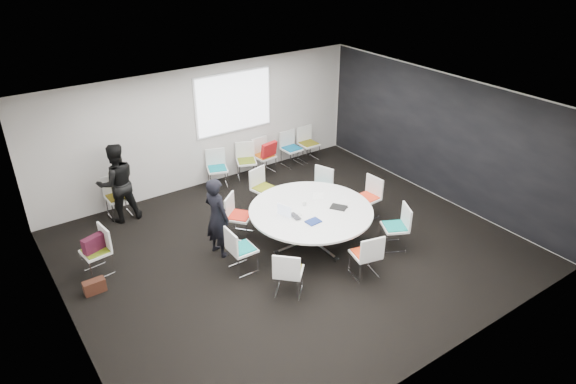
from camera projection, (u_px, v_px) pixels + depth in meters
room_shell at (296, 182)px, 9.27m from camera, size 8.08×7.08×2.88m
conference_table at (311, 217)px, 9.84m from camera, size 2.37×2.37×0.73m
projection_screen at (234, 103)px, 11.93m from camera, size 1.90×0.03×1.35m
chair_ring_a at (367, 205)px, 10.83m from camera, size 0.48×0.49×0.88m
chair_ring_b at (319, 195)px, 11.23m from camera, size 0.58×0.59×0.88m
chair_ring_c at (264, 196)px, 11.21m from camera, size 0.55×0.54×0.88m
chair_ring_d at (240, 224)px, 10.17m from camera, size 0.64×0.64×0.88m
chair_ring_e at (242, 257)px, 9.15m from camera, size 0.45×0.46×0.88m
chair_ring_f at (288, 280)px, 8.57m from camera, size 0.64×0.64×0.88m
chair_ring_g at (365, 262)px, 9.01m from camera, size 0.55×0.54×0.88m
chair_ring_h at (395, 235)px, 9.81m from camera, size 0.61×0.61×0.88m
chair_back_a at (218, 175)px, 12.10m from camera, size 0.58×0.57×0.88m
chair_back_b at (247, 168)px, 12.47m from camera, size 0.60×0.59×0.88m
chair_back_c at (264, 162)px, 12.76m from camera, size 0.50×0.48×0.88m
chair_back_d at (292, 155)px, 13.16m from camera, size 0.48×0.46×0.88m
chair_back_e at (308, 150)px, 13.45m from camera, size 0.47×0.45×0.88m
chair_spare_left at (98, 259)px, 9.09m from camera, size 0.50×0.51×0.88m
chair_person_back at (119, 204)px, 10.87m from camera, size 0.46×0.45×0.88m
person_main at (217, 217)px, 9.39m from camera, size 0.49×0.64×1.57m
person_back at (117, 183)px, 10.48m from camera, size 0.86×0.68×1.70m
laptop at (297, 216)px, 9.52m from camera, size 0.21×0.31×0.02m
laptop_lid at (284, 211)px, 9.46m from camera, size 0.12×0.29×0.22m
notebook_black at (339, 207)px, 9.81m from camera, size 0.35×0.37×0.02m
tablet_folio at (313, 222)px, 9.34m from camera, size 0.27×0.21×0.03m
papers_right at (318, 196)px, 10.23m from camera, size 0.35×0.36×0.00m
papers_front at (343, 201)px, 10.03m from camera, size 0.31×0.22×0.00m
cup at (304, 203)px, 9.88m from camera, size 0.08×0.08×0.09m
phone at (345, 208)px, 9.79m from camera, size 0.15×0.11×0.01m
maroon_bag at (94, 244)px, 8.92m from camera, size 0.42×0.26×0.28m
brown_bag at (95, 286)px, 8.66m from camera, size 0.36×0.16×0.24m
red_jacket at (269, 149)px, 12.40m from camera, size 0.46×0.24×0.36m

